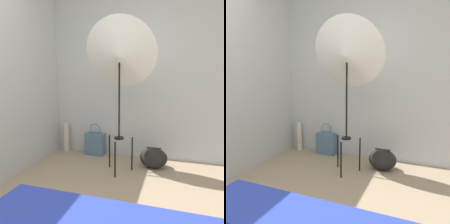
# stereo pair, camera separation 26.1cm
# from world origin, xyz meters

# --- Properties ---
(wall_back) EXTENTS (8.00, 0.05, 2.60)m
(wall_back) POSITION_xyz_m (0.00, 2.27, 1.30)
(wall_back) COLOR #B7BCC1
(wall_back) RESTS_ON ground_plane
(photo_umbrella) EXTENTS (0.92, 0.50, 1.96)m
(photo_umbrella) POSITION_xyz_m (-0.01, 1.63, 1.50)
(photo_umbrella) COLOR black
(photo_umbrella) RESTS_ON ground_plane
(tote_bag) EXTENTS (0.30, 0.15, 0.51)m
(tote_bag) POSITION_xyz_m (-0.55, 2.14, 0.18)
(tote_bag) COLOR slate
(tote_bag) RESTS_ON ground_plane
(duffel_bag) EXTENTS (0.37, 0.28, 0.29)m
(duffel_bag) POSITION_xyz_m (0.42, 1.88, 0.14)
(duffel_bag) COLOR black
(duffel_bag) RESTS_ON ground_plane
(paper_roll) EXTENTS (0.09, 0.09, 0.48)m
(paper_roll) POSITION_xyz_m (-1.07, 2.16, 0.24)
(paper_roll) COLOR beige
(paper_roll) RESTS_ON ground_plane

